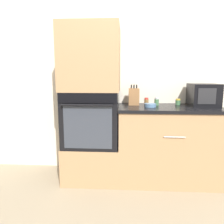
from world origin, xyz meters
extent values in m
plane|color=gray|center=(0.00, 0.00, 0.00)|extent=(12.00, 12.00, 0.00)
cube|color=beige|center=(0.00, 0.63, 1.25)|extent=(8.00, 0.05, 2.50)
cube|color=#A87F56|center=(-0.33, 0.30, 0.22)|extent=(0.66, 0.60, 0.43)
cube|color=black|center=(-0.33, 0.30, 0.75)|extent=(0.63, 0.59, 0.64)
cube|color=black|center=(-0.33, 0.00, 1.02)|extent=(0.61, 0.01, 0.11)
cube|color=#33E54C|center=(-0.33, 0.00, 1.02)|extent=(0.09, 0.00, 0.03)
cube|color=#333842|center=(-0.33, 0.00, 0.71)|extent=(0.52, 0.01, 0.47)
cylinder|color=black|center=(-0.33, -0.03, 0.95)|extent=(0.54, 0.02, 0.02)
cube|color=#A87F56|center=(-0.33, 0.30, 1.44)|extent=(0.66, 0.60, 0.73)
cube|color=#A87F56|center=(0.58, 0.30, 0.43)|extent=(1.17, 0.60, 0.86)
cube|color=black|center=(0.58, 0.30, 0.88)|extent=(1.19, 0.63, 0.03)
cylinder|color=#B7B7BC|center=(0.58, -0.01, 0.62)|extent=(0.22, 0.01, 0.01)
cube|color=black|center=(0.98, 0.38, 1.02)|extent=(0.31, 0.33, 0.26)
cube|color=#28282B|center=(0.96, 0.22, 1.02)|extent=(0.19, 0.01, 0.18)
cube|color=olive|center=(0.17, 0.42, 0.99)|extent=(0.13, 0.13, 0.20)
cylinder|color=black|center=(0.14, 0.42, 1.12)|extent=(0.02, 0.02, 0.04)
cylinder|color=black|center=(0.17, 0.42, 1.12)|extent=(0.02, 0.02, 0.04)
cylinder|color=black|center=(0.20, 0.42, 1.12)|extent=(0.02, 0.02, 0.04)
cylinder|color=#517599|center=(0.35, 0.26, 0.91)|extent=(0.14, 0.14, 0.04)
cylinder|color=brown|center=(0.32, 0.41, 0.93)|extent=(0.05, 0.05, 0.07)
cylinder|color=red|center=(0.32, 0.41, 0.97)|extent=(0.05, 0.05, 0.02)
cylinder|color=#427047|center=(0.71, 0.46, 0.92)|extent=(0.06, 0.06, 0.06)
cylinder|color=gold|center=(0.71, 0.46, 0.96)|extent=(0.05, 0.05, 0.02)
cylinder|color=#427047|center=(0.44, 0.40, 0.93)|extent=(0.05, 0.05, 0.07)
cylinder|color=#B7B7BC|center=(0.44, 0.40, 0.98)|extent=(0.05, 0.05, 0.02)
camera|label=1|loc=(0.07, -2.23, 1.25)|focal=35.00mm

